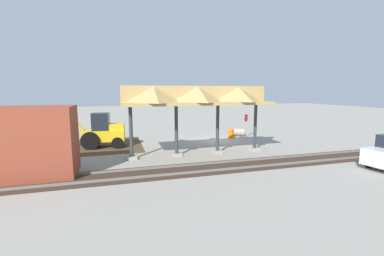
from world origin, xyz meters
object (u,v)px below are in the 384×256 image
Objects in this scene: concrete_pipe at (239,132)px; traffic_barrel at (231,134)px; brick_utility_building at (25,143)px; backhoe at (102,132)px; stop_sign at (246,121)px.

traffic_barrel reaches higher than concrete_pipe.
concrete_pipe is at bearing -152.84° from brick_utility_building.
brick_utility_building is at bearing 26.04° from traffic_barrel.
brick_utility_building is (3.45, 6.61, 0.61)m from backhoe.
backhoe is at bearing 3.95° from traffic_barrel.
backhoe is 13.30m from concrete_pipe.
backhoe is at bearing -117.57° from brick_utility_building.
concrete_pipe is at bearing -142.09° from traffic_barrel.
brick_utility_building is (16.74, 7.35, 0.20)m from stop_sign.
brick_utility_building reaches higher than backhoe.
backhoe reaches higher than traffic_barrel.
brick_utility_building is at bearing 62.43° from backhoe.
backhoe is (13.29, 0.73, -0.42)m from stop_sign.
stop_sign is 1.76m from concrete_pipe.
backhoe is 1.10× the size of brick_utility_building.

